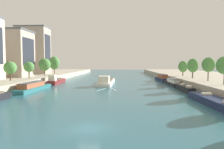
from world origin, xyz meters
name	(u,v)px	position (x,y,z in m)	size (l,w,h in m)	color
ground_plane	(89,128)	(0.00, 0.00, 0.00)	(400.00, 400.00, 0.00)	#2D6070
quay_left	(12,78)	(-40.11, 55.00, 1.15)	(36.00, 170.00, 2.31)	#B2A893
quay_right	(217,79)	(40.11, 55.00, 1.15)	(36.00, 170.00, 2.31)	#B2A893
barge_midriver	(106,81)	(-1.60, 46.55, 0.93)	(4.97, 24.68, 3.21)	silver
wake_behind_barge	(108,90)	(-0.09, 31.73, 0.01)	(5.60, 5.96, 0.03)	#A0CCD6
moored_boat_left_midway	(33,87)	(-19.64, 29.17, 0.96)	(3.51, 16.71, 2.30)	#23666B
moored_boat_left_lone	(56,81)	(-19.57, 47.33, 1.00)	(3.29, 14.16, 3.27)	maroon
moored_boat_right_second	(215,102)	(19.67, 12.89, 0.65)	(3.74, 16.72, 2.35)	#1E284C
moored_boat_right_upstream	(185,88)	(19.94, 29.93, 0.71)	(1.90, 10.90, 2.44)	black
moored_boat_right_end	(172,82)	(20.36, 43.69, 0.92)	(2.40, 14.42, 2.19)	black
moored_boat_right_downstream	(162,78)	(20.06, 58.88, 1.21)	(3.33, 13.80, 2.89)	#1E284C
tree_left_nearest	(10,68)	(-27.55, 32.32, 5.90)	(3.43, 3.43, 5.39)	brown
tree_left_by_lamp	(29,67)	(-27.54, 43.44, 5.96)	(3.39, 3.39, 5.41)	brown
tree_left_end_of_row	(45,65)	(-27.23, 56.20, 6.67)	(4.64, 4.64, 6.89)	brown
tree_left_distant	(54,63)	(-26.98, 66.87, 7.34)	(4.73, 4.73, 8.00)	brown
tree_right_by_lamp	(208,65)	(27.61, 34.11, 6.79)	(3.51, 3.51, 6.54)	brown
tree_right_second	(193,66)	(26.87, 43.79, 6.46)	(3.49, 3.49, 6.43)	brown
tree_right_midway	(183,67)	(27.05, 54.50, 5.95)	(3.50, 3.50, 5.79)	brown
building_left_corner	(7,53)	(-38.18, 49.00, 10.80)	(16.47, 11.31, 16.96)	#A89989
building_left_tall	(33,50)	(-38.18, 70.46, 13.37)	(14.25, 9.32, 22.10)	#A89989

